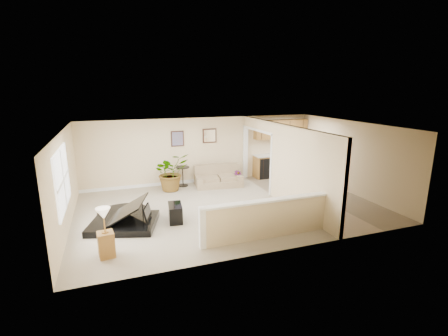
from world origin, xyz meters
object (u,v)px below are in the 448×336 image
object	(u,v)px
piano	(121,201)
small_plant	(237,179)
accent_table	(183,174)
piano_bench	(175,213)
palm_plant	(171,172)
loveseat	(218,176)
lamp_stand	(106,236)

from	to	relation	value
piano	small_plant	size ratio (longest dim) A/B	3.98
small_plant	accent_table	bearing A→B (deg)	161.68
piano	piano_bench	distance (m)	1.49
palm_plant	loveseat	bearing A→B (deg)	0.74
small_plant	loveseat	bearing A→B (deg)	156.24
piano	accent_table	world-z (taller)	piano
piano_bench	accent_table	distance (m)	3.31
accent_table	small_plant	distance (m)	2.06
accent_table	lamp_stand	xyz separation A→B (m)	(-2.71, -4.61, 0.00)
piano_bench	loveseat	world-z (taller)	loveseat
accent_table	lamp_stand	size ratio (longest dim) A/B	0.66
piano	palm_plant	xyz separation A→B (m)	(1.82, 2.54, 0.00)
loveseat	accent_table	bearing A→B (deg)	172.04
piano_bench	loveseat	xyz separation A→B (m)	(2.19, 2.82, 0.14)
loveseat	lamp_stand	world-z (taller)	lamp_stand
piano	small_plant	xyz separation A→B (m)	(4.27, 2.27, -0.42)
piano_bench	small_plant	distance (m)	3.82
loveseat	lamp_stand	bearing A→B (deg)	-125.73
lamp_stand	small_plant	bearing A→B (deg)	40.40
palm_plant	small_plant	distance (m)	2.50
piano_bench	accent_table	size ratio (longest dim) A/B	0.96
loveseat	small_plant	distance (m)	0.75
accent_table	palm_plant	world-z (taller)	palm_plant
lamp_stand	piano	bearing A→B (deg)	77.03
lamp_stand	piano_bench	bearing A→B (deg)	38.75
small_plant	palm_plant	bearing A→B (deg)	173.57
piano	piano_bench	world-z (taller)	piano
loveseat	small_plant	world-z (taller)	loveseat
accent_table	palm_plant	distance (m)	0.65
accent_table	small_plant	world-z (taller)	accent_table
loveseat	palm_plant	world-z (taller)	palm_plant
lamp_stand	loveseat	bearing A→B (deg)	46.96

